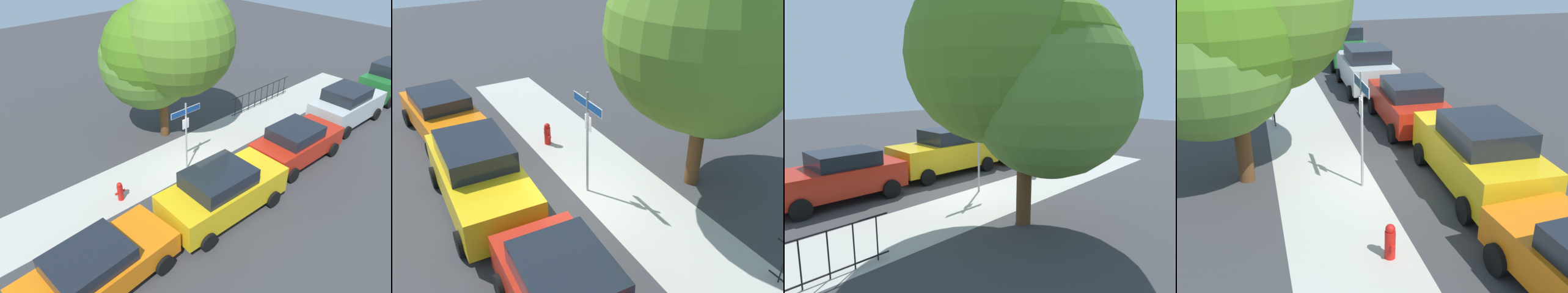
% 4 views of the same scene
% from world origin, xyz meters
% --- Properties ---
extents(ground_plane, '(60.00, 60.00, 0.00)m').
position_xyz_m(ground_plane, '(0.00, 0.00, 0.00)').
color(ground_plane, '#38383A').
extents(sidewalk_strip, '(24.00, 2.60, 0.00)m').
position_xyz_m(sidewalk_strip, '(2.00, 1.30, 0.00)').
color(sidewalk_strip, '#AEACA2').
rests_on(sidewalk_strip, ground_plane).
extents(street_sign, '(1.46, 0.07, 3.06)m').
position_xyz_m(street_sign, '(-0.43, 0.40, 2.13)').
color(street_sign, '#9EA0A5').
rests_on(street_sign, ground_plane).
extents(shade_tree, '(5.32, 5.88, 7.06)m').
position_xyz_m(shade_tree, '(0.71, 3.32, 4.14)').
color(shade_tree, '#57351B').
rests_on(shade_tree, ground_plane).
extents(car_yellow, '(4.74, 2.28, 1.92)m').
position_xyz_m(car_yellow, '(-1.25, -2.44, 0.97)').
color(car_yellow, gold).
rests_on(car_yellow, ground_plane).
extents(car_red, '(4.34, 2.19, 1.67)m').
position_xyz_m(car_red, '(3.55, -2.22, 0.86)').
color(car_red, red).
rests_on(car_red, ground_plane).
extents(car_silver, '(4.40, 2.25, 1.94)m').
position_xyz_m(car_silver, '(8.35, -1.94, 0.97)').
color(car_silver, '#B7C0BF').
rests_on(car_silver, ground_plane).
extents(car_green, '(4.16, 2.08, 2.16)m').
position_xyz_m(car_green, '(13.16, -2.02, 1.06)').
color(car_green, '#1F6A2B').
rests_on(car_green, ground_plane).
extents(iron_fence, '(4.86, 0.04, 1.07)m').
position_xyz_m(iron_fence, '(6.84, 2.30, 0.56)').
color(iron_fence, black).
rests_on(iron_fence, ground_plane).
extents(fire_hydrant, '(0.42, 0.22, 0.78)m').
position_xyz_m(fire_hydrant, '(-3.55, 0.60, 0.38)').
color(fire_hydrant, red).
rests_on(fire_hydrant, ground_plane).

